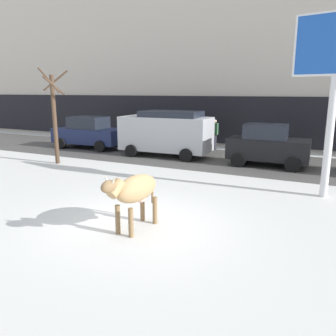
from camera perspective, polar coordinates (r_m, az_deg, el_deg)
The scene contains 9 objects.
ground_plane at distance 8.86m, azimuth -5.86°, elevation -9.17°, with size 120.00×120.00×0.00m, color white.
road_strip at distance 16.79m, azimuth 10.31°, elevation 1.25°, with size 60.00×5.60×0.01m, color #514F4C.
building_facade at distance 23.51m, azimuth 15.96°, elevation 20.10°, with size 44.00×6.10×13.00m.
cow_tan at distance 8.17m, azimuth -5.59°, elevation -3.71°, with size 0.75×1.92×1.54m.
car_navy_sedan at distance 20.56m, azimuth -13.09°, elevation 5.77°, with size 4.26×2.09×1.84m.
car_silver_van at distance 17.50m, azimuth -0.31°, elevation 6.02°, with size 4.66×2.24×2.32m.
car_black_hatchback at distance 15.91m, azimuth 16.34°, elevation 3.68°, with size 3.55×2.02×1.86m.
pedestrian_near_billboard at distance 19.63m, azimuth 7.80°, elevation 5.58°, with size 0.36×0.24×1.73m.
bare_tree_left_lot at distance 16.41m, azimuth -18.49°, elevation 8.56°, with size 1.47×1.47×4.29m.
Camera 1 is at (4.38, -6.96, 3.30)m, focal length 36.41 mm.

